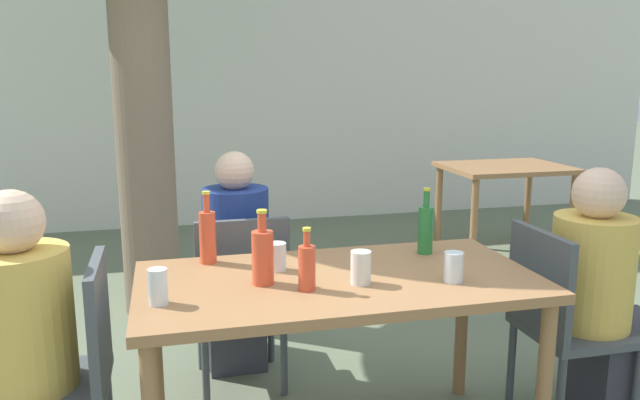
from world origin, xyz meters
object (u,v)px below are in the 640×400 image
(patio_chair_1, at_px, (559,316))
(soda_bottle_3, at_px, (263,256))
(patio_chair_0, at_px, (70,367))
(person_seated_1, at_px, (605,308))
(drinking_glass_2, at_px, (158,287))
(drinking_glass_3, at_px, (361,268))
(drinking_glass_1, at_px, (277,257))
(dining_table_back, at_px, (505,178))
(green_bottle_0, at_px, (426,228))
(person_seated_2, at_px, (236,275))
(drinking_glass_0, at_px, (454,267))
(soda_bottle_2, at_px, (208,235))
(patio_chair_2, at_px, (241,293))
(dining_table_front, at_px, (338,298))
(soda_bottle_1, at_px, (307,266))

(patio_chair_1, height_order, soda_bottle_3, soda_bottle_3)
(patio_chair_0, distance_m, person_seated_1, 2.27)
(drinking_glass_2, height_order, drinking_glass_3, same)
(patio_chair_0, bearing_deg, soda_bottle_3, 88.98)
(drinking_glass_1, xyz_separation_m, drinking_glass_3, (0.28, -0.24, 0.01))
(patio_chair_1, bearing_deg, person_seated_1, -90.00)
(dining_table_back, distance_m, person_seated_1, 2.75)
(dining_table_back, xyz_separation_m, green_bottle_0, (-1.77, -2.34, 0.23))
(person_seated_1, bearing_deg, person_seated_2, 60.87)
(green_bottle_0, xyz_separation_m, drinking_glass_0, (-0.05, -0.39, -0.06))
(person_seated_1, bearing_deg, drinking_glass_1, 84.58)
(person_seated_2, bearing_deg, green_bottle_0, 140.03)
(soda_bottle_2, xyz_separation_m, drinking_glass_0, (0.90, -0.48, -0.06))
(patio_chair_1, height_order, drinking_glass_1, patio_chair_1)
(person_seated_1, distance_m, green_bottle_0, 0.90)
(patio_chair_0, distance_m, drinking_glass_1, 0.87)
(green_bottle_0, distance_m, drinking_glass_2, 1.21)
(green_bottle_0, relative_size, drinking_glass_2, 2.32)
(soda_bottle_3, height_order, drinking_glass_3, soda_bottle_3)
(patio_chair_2, bearing_deg, drinking_glass_2, 64.18)
(patio_chair_1, xyz_separation_m, drinking_glass_0, (-0.60, -0.16, 0.32))
(dining_table_front, distance_m, patio_chair_0, 1.03)
(patio_chair_1, bearing_deg, person_seated_2, 56.75)
(patio_chair_1, bearing_deg, soda_bottle_1, 95.79)
(drinking_glass_2, bearing_deg, patio_chair_1, 4.59)
(drinking_glass_0, height_order, drinking_glass_3, drinking_glass_3)
(soda_bottle_1, relative_size, drinking_glass_3, 1.86)
(soda_bottle_3, height_order, drinking_glass_2, soda_bottle_3)
(drinking_glass_2, bearing_deg, patio_chair_0, 157.44)
(soda_bottle_1, height_order, drinking_glass_3, soda_bottle_1)
(soda_bottle_3, bearing_deg, soda_bottle_2, 119.43)
(patio_chair_2, bearing_deg, green_bottle_0, 151.93)
(soda_bottle_3, bearing_deg, person_seated_1, 0.47)
(patio_chair_1, distance_m, drinking_glass_3, 1.02)
(soda_bottle_1, distance_m, soda_bottle_2, 0.54)
(soda_bottle_1, xyz_separation_m, soda_bottle_2, (-0.33, 0.43, 0.03))
(dining_table_back, height_order, patio_chair_0, patio_chair_0)
(patio_chair_2, xyz_separation_m, person_seated_2, (0.00, 0.24, 0.01))
(soda_bottle_1, height_order, drinking_glass_1, soda_bottle_1)
(patio_chair_0, xyz_separation_m, drinking_glass_2, (0.33, -0.14, 0.33))
(patio_chair_1, height_order, person_seated_1, person_seated_1)
(green_bottle_0, height_order, soda_bottle_3, green_bottle_0)
(patio_chair_0, height_order, drinking_glass_2, same)
(soda_bottle_3, height_order, drinking_glass_1, soda_bottle_3)
(soda_bottle_2, bearing_deg, patio_chair_2, 62.24)
(patio_chair_1, xyz_separation_m, drinking_glass_3, (-0.96, -0.10, 0.33))
(patio_chair_1, relative_size, patio_chair_2, 1.00)
(drinking_glass_0, bearing_deg, soda_bottle_1, 175.37)
(person_seated_2, bearing_deg, patio_chair_2, 90.00)
(drinking_glass_0, bearing_deg, patio_chair_0, 173.43)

